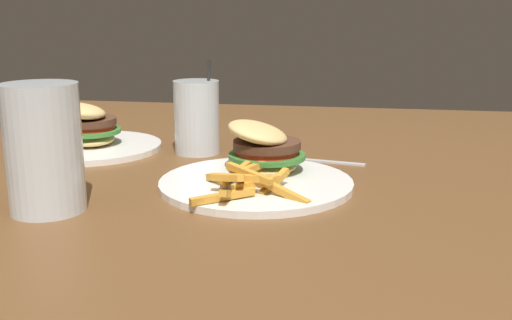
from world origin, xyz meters
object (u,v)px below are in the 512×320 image
Objects in this scene: juice_glass at (197,119)px; beer_glass at (44,152)px; spoon at (292,156)px; meal_plate_far at (88,135)px; meal_plate_near at (259,166)px.

beer_glass is at bearing 162.97° from juice_glass.
meal_plate_far reaches higher than spoon.
juice_glass is 0.64× the size of meal_plate_far.
meal_plate_far is (-0.01, 0.20, -0.03)m from juice_glass.
meal_plate_far is at bearing 16.49° from beer_glass.
meal_plate_near is 1.09× the size of meal_plate_far.
spoon is at bearing -97.62° from juice_glass.
spoon is (-0.02, -0.17, -0.05)m from juice_glass.
beer_glass is at bearing 124.65° from meal_plate_near.
beer_glass reaches higher than meal_plate_near.
juice_glass is 1.02× the size of spoon.
spoon is at bearing -12.22° from meal_plate_near.
beer_glass is 1.01× the size of spoon.
juice_glass is at bearing -86.61° from meal_plate_far.
meal_plate_far is at bearing 93.39° from juice_glass.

